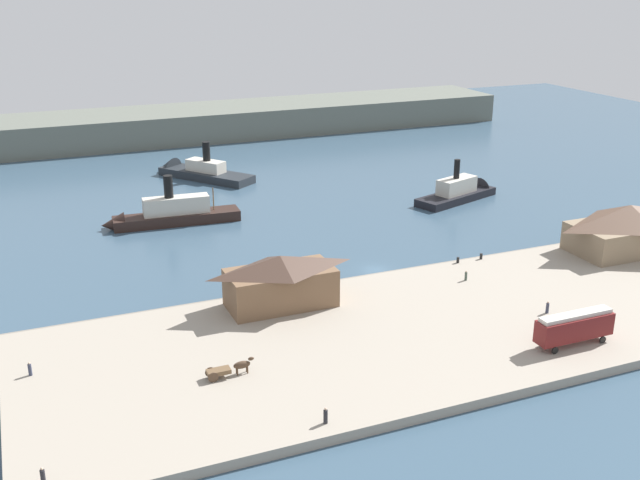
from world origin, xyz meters
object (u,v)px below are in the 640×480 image
object	(u,v)px
street_tram	(574,326)
ferry_near_quay	(165,215)
pedestrian_near_cart	(547,308)
ferry_outer_harbor	(195,171)
horse_cart	(228,369)
mooring_post_east	(458,260)
pedestrian_near_west_shed	(43,477)
ferry_approaching_west	(463,191)
pedestrian_near_east_shed	(326,416)
pedestrian_walking_west	(466,276)
mooring_post_center_east	(481,256)
ferry_shed_central_terminal	(628,227)
ferry_shed_west_terminal	(281,280)
pedestrian_by_tram	(30,369)

from	to	relation	value
street_tram	ferry_near_quay	distance (m)	77.68
pedestrian_near_cart	ferry_outer_harbor	size ratio (longest dim) A/B	0.07
horse_cart	mooring_post_east	bearing A→B (deg)	25.02
pedestrian_near_west_shed	ferry_approaching_west	size ratio (longest dim) A/B	0.08
pedestrian_near_east_shed	ferry_approaching_west	bearing A→B (deg)	48.28
pedestrian_near_west_shed	pedestrian_walking_west	bearing A→B (deg)	22.82
horse_cart	mooring_post_center_east	size ratio (longest dim) A/B	6.19
pedestrian_near_west_shed	pedestrian_near_east_shed	size ratio (longest dim) A/B	0.99
street_tram	pedestrian_near_east_shed	distance (m)	34.91
pedestrian_near_east_shed	mooring_post_center_east	size ratio (longest dim) A/B	1.98
mooring_post_center_east	ferry_approaching_west	xyz separation A→B (m)	(18.34, 33.49, -0.12)
street_tram	pedestrian_near_east_shed	xyz separation A→B (m)	(-34.63, -4.06, -1.65)
ferry_approaching_west	ferry_shed_central_terminal	bearing A→B (deg)	-81.49
ferry_shed_west_terminal	ferry_approaching_west	world-z (taller)	ferry_approaching_west
ferry_outer_harbor	ferry_approaching_west	xyz separation A→B (m)	(46.90, -37.97, 0.13)
pedestrian_by_tram	pedestrian_walking_west	world-z (taller)	pedestrian_by_tram
ferry_near_quay	ferry_shed_central_terminal	bearing A→B (deg)	-34.67
ferry_outer_harbor	ferry_approaching_west	distance (m)	60.34
ferry_shed_central_terminal	ferry_approaching_west	bearing A→B (deg)	98.51
pedestrian_walking_west	mooring_post_center_east	xyz separation A→B (m)	(7.09, 6.53, -0.24)
ferry_shed_west_terminal	horse_cart	world-z (taller)	ferry_shed_west_terminal
pedestrian_near_west_shed	pedestrian_walking_west	size ratio (longest dim) A/B	1.16
pedestrian_walking_west	ferry_approaching_west	bearing A→B (deg)	57.57
pedestrian_near_east_shed	pedestrian_walking_west	world-z (taller)	pedestrian_near_east_shed
ferry_shed_west_terminal	pedestrian_by_tram	xyz separation A→B (m)	(-32.64, -6.92, -2.92)
ferry_shed_central_terminal	pedestrian_near_east_shed	xyz separation A→B (m)	(-65.08, -27.36, -3.09)
street_tram	pedestrian_near_cart	distance (m)	9.17
ferry_shed_central_terminal	mooring_post_center_east	bearing A→B (deg)	166.99
pedestrian_by_tram	pedestrian_walking_west	bearing A→B (deg)	4.42
mooring_post_east	ferry_outer_harbor	size ratio (longest dim) A/B	0.04
pedestrian_walking_west	mooring_post_center_east	distance (m)	9.64
ferry_shed_central_terminal	ferry_outer_harbor	bearing A→B (deg)	124.40
pedestrian_near_cart	ferry_approaching_west	bearing A→B (deg)	68.09
ferry_shed_west_terminal	pedestrian_near_cart	size ratio (longest dim) A/B	8.80
pedestrian_near_west_shed	pedestrian_near_cart	distance (m)	65.61
pedestrian_by_tram	pedestrian_near_east_shed	size ratio (longest dim) A/B	0.92
horse_cart	pedestrian_near_east_shed	distance (m)	14.39
pedestrian_near_cart	pedestrian_near_east_shed	distance (m)	39.63
street_tram	pedestrian_near_west_shed	distance (m)	61.72
ferry_shed_central_terminal	pedestrian_near_cart	size ratio (longest dim) A/B	11.34
ferry_shed_west_terminal	ferry_approaching_west	xyz separation A→B (m)	(53.65, 37.80, -3.35)
pedestrian_near_west_shed	ferry_shed_central_terminal	bearing A→B (deg)	16.07
pedestrian_near_west_shed	pedestrian_by_tram	distance (m)	20.88
pedestrian_walking_west	ferry_outer_harbor	bearing A→B (deg)	105.40
street_tram	mooring_post_east	xyz separation A→B (m)	(1.97, 28.90, -2.01)
ferry_shed_central_terminal	pedestrian_near_east_shed	bearing A→B (deg)	-157.20
ferry_outer_harbor	ferry_near_quay	distance (m)	34.06
pedestrian_near_west_shed	ferry_near_quay	size ratio (longest dim) A/B	0.07
mooring_post_east	pedestrian_near_cart	bearing A→B (deg)	-87.26
horse_cart	ferry_approaching_west	xyz separation A→B (m)	(65.67, 53.56, -0.61)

